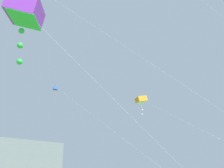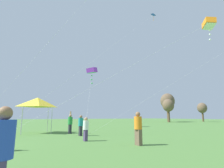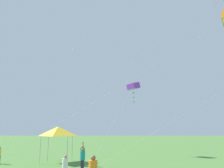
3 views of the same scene
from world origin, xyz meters
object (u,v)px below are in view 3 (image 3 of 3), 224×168
Objects in this scene: festival_tent at (58,131)px; person_green_shirt at (82,154)px; person_white_shirt at (65,166)px; kite_blue_delta_2 at (212,0)px; kite_purple_box_3 at (133,87)px; person_teal_shirt at (83,159)px.

person_green_shirt is at bearing 51.98° from festival_tent.
person_green_shirt is at bearing -111.77° from person_white_shirt.
kite_purple_box_3 is (-3.46, -10.12, -10.75)m from kite_blue_delta_2.
festival_tent reaches higher than person_teal_shirt.
festival_tent is 12.10m from kite_purple_box_3.
person_teal_shirt is at bearing -119.84° from person_white_shirt.
person_teal_shirt is 1.10× the size of person_white_shirt.
person_teal_shirt is 25.27m from kite_blue_delta_2.
person_teal_shirt is (2.21, 0.31, -0.09)m from person_green_shirt.
person_green_shirt is 2.23m from person_teal_shirt.
person_green_shirt is at bearing -31.74° from kite_purple_box_3.
person_white_shirt is at bearing -22.26° from kite_purple_box_3.
kite_purple_box_3 is at bearing -160.68° from person_teal_shirt.
person_teal_shirt is 0.07× the size of kite_blue_delta_2.
person_green_shirt is 0.09× the size of kite_blue_delta_2.
kite_blue_delta_2 is at bearing 160.72° from person_teal_shirt.
kite_purple_box_3 is (-8.82, 5.46, 7.81)m from person_green_shirt.
person_teal_shirt is at bearing 35.20° from festival_tent.
festival_tent is at bearing -100.46° from person_teal_shirt.
kite_blue_delta_2 is (-3.20, 18.36, 16.59)m from festival_tent.
person_white_shirt is at bearing -149.88° from person_green_shirt.
festival_tent is 0.28× the size of kite_purple_box_3.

